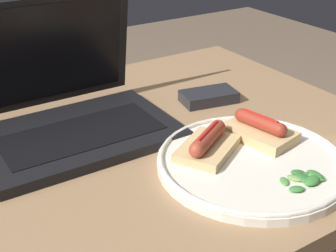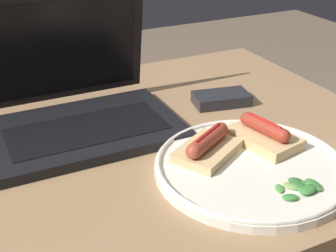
# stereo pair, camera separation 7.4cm
# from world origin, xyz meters

# --- Properties ---
(desk) EXTENTS (1.00, 0.70, 0.72)m
(desk) POSITION_xyz_m (0.00, 0.00, 0.63)
(desk) COLOR #93704C
(desk) RESTS_ON ground_plane
(laptop) EXTENTS (0.33, 0.26, 0.23)m
(laptop) POSITION_xyz_m (-0.04, 0.09, 0.76)
(laptop) COLOR black
(laptop) RESTS_ON desk
(plate) EXTENTS (0.30, 0.30, 0.02)m
(plate) POSITION_xyz_m (0.16, -0.18, 0.73)
(plate) COLOR silver
(plate) RESTS_ON desk
(sausage_toast_left) EXTENTS (0.13, 0.12, 0.04)m
(sausage_toast_left) POSITION_xyz_m (0.11, -0.12, 0.75)
(sausage_toast_left) COLOR tan
(sausage_toast_left) RESTS_ON plate
(sausage_toast_middle) EXTENTS (0.10, 0.13, 0.04)m
(sausage_toast_middle) POSITION_xyz_m (0.21, -0.13, 0.75)
(sausage_toast_middle) COLOR tan
(sausage_toast_middle) RESTS_ON plate
(salad_pile) EXTENTS (0.07, 0.05, 0.01)m
(salad_pile) POSITION_xyz_m (0.19, -0.26, 0.73)
(salad_pile) COLOR #387A33
(salad_pile) RESTS_ON plate
(external_drive) EXTENTS (0.12, 0.08, 0.02)m
(external_drive) POSITION_xyz_m (0.25, 0.06, 0.73)
(external_drive) COLOR #232328
(external_drive) RESTS_ON desk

